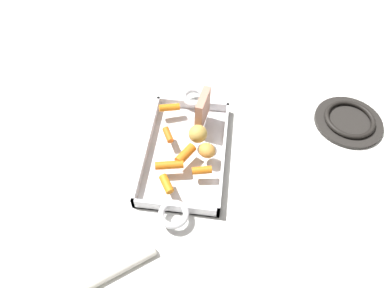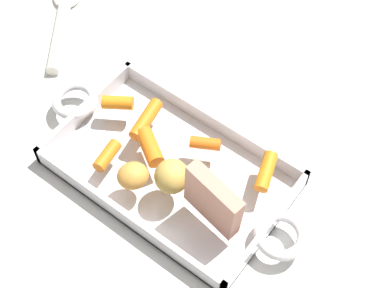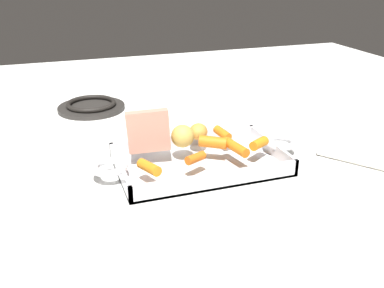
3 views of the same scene
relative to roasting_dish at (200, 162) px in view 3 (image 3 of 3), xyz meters
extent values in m
plane|color=white|center=(0.00, 0.00, -0.01)|extent=(2.05, 2.05, 0.00)
cube|color=silver|center=(0.00, 0.00, -0.01)|extent=(0.31, 0.19, 0.01)
cube|color=silver|center=(0.00, 0.09, 0.01)|extent=(0.31, 0.01, 0.03)
cube|color=silver|center=(0.00, -0.09, 0.01)|extent=(0.31, 0.01, 0.03)
cube|color=silver|center=(0.15, 0.00, 0.01)|extent=(0.01, 0.19, 0.03)
cube|color=silver|center=(-0.15, 0.00, 0.01)|extent=(0.01, 0.19, 0.03)
torus|color=silver|center=(0.17, 0.00, 0.02)|extent=(0.07, 0.07, 0.01)
torus|color=silver|center=(-0.17, 0.00, 0.02)|extent=(0.07, 0.07, 0.01)
cube|color=tan|center=(-0.09, 0.03, 0.06)|extent=(0.08, 0.03, 0.08)
cylinder|color=orange|center=(0.06, -0.03, 0.03)|extent=(0.03, 0.07, 0.02)
cylinder|color=orange|center=(-0.11, -0.06, 0.03)|extent=(0.03, 0.06, 0.02)
cylinder|color=orange|center=(0.03, 0.01, 0.03)|extent=(0.06, 0.05, 0.02)
cylinder|color=orange|center=(0.11, -0.02, 0.03)|extent=(0.05, 0.04, 0.02)
cylinder|color=orange|center=(-0.02, -0.04, 0.03)|extent=(0.04, 0.03, 0.02)
cylinder|color=orange|center=(0.07, 0.05, 0.03)|extent=(0.03, 0.05, 0.02)
ellipsoid|color=gold|center=(-0.03, 0.03, 0.04)|extent=(0.05, 0.06, 0.04)
ellipsoid|color=gold|center=(0.02, 0.05, 0.04)|extent=(0.05, 0.05, 0.03)
cylinder|color=#282623|center=(-0.15, 0.41, 0.00)|extent=(0.17, 0.17, 0.01)
torus|color=black|center=(-0.15, 0.41, 0.01)|extent=(0.13, 0.13, 0.01)
cylinder|color=white|center=(0.29, -0.09, 0.00)|extent=(0.10, 0.13, 0.02)
camera|label=1|loc=(0.47, 0.08, 0.68)|focal=32.31mm
camera|label=2|loc=(-0.26, 0.30, 0.67)|focal=54.74mm
camera|label=3|loc=(-0.26, -0.70, 0.36)|focal=40.82mm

